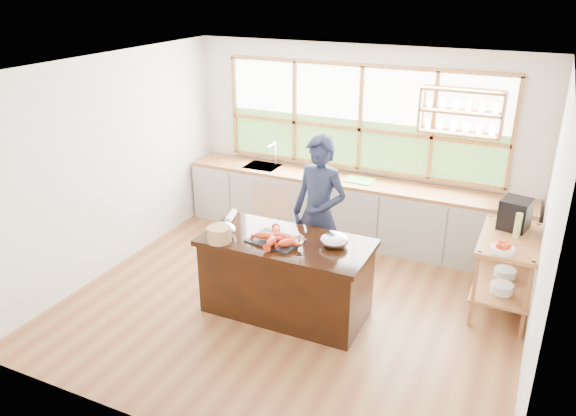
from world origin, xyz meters
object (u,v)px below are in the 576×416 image
Objects in this scene: island at (286,276)px; cook at (319,214)px; espresso_machine at (515,214)px; wicker_basket at (219,234)px.

cook reaches higher than island.
espresso_machine is 3.30m from wicker_basket.
espresso_machine is (2.09, 0.68, 0.12)m from cook.
espresso_machine reaches higher than island.
espresso_machine reaches higher than wicker_basket.
wicker_basket reaches higher than island.
cook is (0.10, 0.70, 0.49)m from island.
island is 0.97× the size of cook.
espresso_machine is (2.19, 1.37, 0.62)m from island.
cook is 5.51× the size of espresso_machine.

